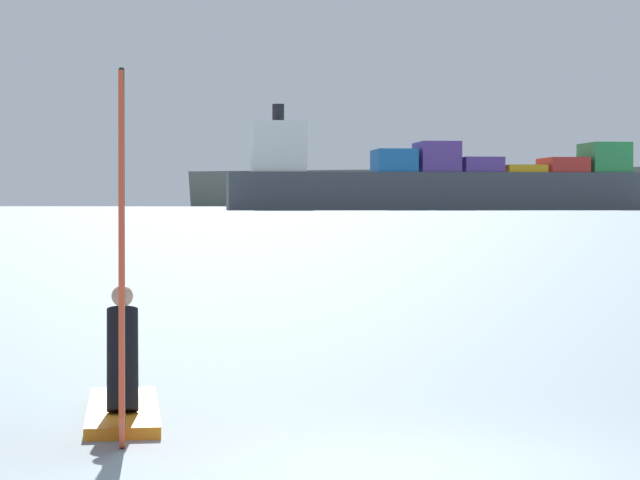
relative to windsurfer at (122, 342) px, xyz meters
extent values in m
plane|color=gray|center=(3.30, -1.72, -0.86)|extent=(4000.00, 4000.00, 0.00)
cube|color=orange|center=(-0.19, 0.58, -0.80)|extent=(1.56, 2.87, 0.12)
cylinder|color=black|center=(0.03, -0.10, 1.03)|extent=(0.59, 1.62, 3.55)
cube|color=#E54C2D|center=(0.23, -0.69, 0.80)|extent=(0.91, 2.61, 3.68)
cylinder|color=black|center=(0.00, -0.01, 0.48)|extent=(0.49, 1.38, 0.04)
cylinder|color=black|center=(-0.08, 0.25, -0.21)|extent=(0.50, 0.69, 1.10)
sphere|color=tan|center=(-0.08, 0.25, 0.44)|extent=(0.22, 0.22, 0.22)
cube|color=#3F444C|center=(-33.91, 435.12, 5.49)|extent=(143.41, 62.12, 12.68)
cube|color=silver|center=(-85.93, 420.10, 20.29)|extent=(22.44, 23.59, 16.93)
cylinder|color=black|center=(-85.93, 420.10, 31.75)|extent=(4.00, 4.00, 6.00)
cube|color=#1E66AD|center=(-48.11, 431.02, 15.73)|extent=(18.60, 24.02, 7.80)
cube|color=#59388C|center=(-33.97, 435.10, 17.03)|extent=(18.60, 24.02, 10.40)
cube|color=#59388C|center=(-19.83, 439.18, 14.43)|extent=(18.60, 24.02, 5.20)
cube|color=gold|center=(-5.68, 443.27, 13.13)|extent=(18.60, 24.02, 2.60)
cube|color=red|center=(8.46, 447.35, 14.43)|extent=(18.60, 24.02, 5.20)
cube|color=#2D8C47|center=(22.61, 451.43, 17.03)|extent=(18.60, 24.02, 10.40)
camera|label=1|loc=(4.21, -12.54, 1.38)|focal=73.73mm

